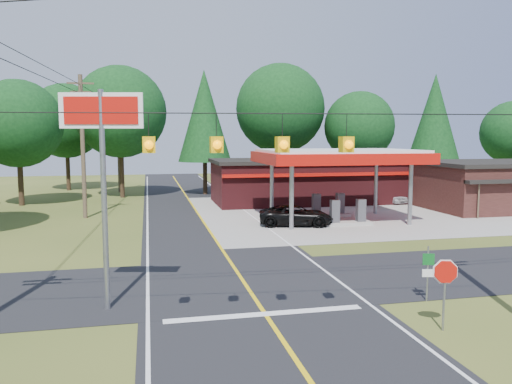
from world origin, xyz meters
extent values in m
plane|color=#40501C|center=(0.00, 0.00, 0.00)|extent=(120.00, 120.00, 0.00)
cube|color=black|center=(0.00, 0.00, 0.01)|extent=(8.00, 120.00, 0.02)
cube|color=black|center=(0.00, 0.00, 0.01)|extent=(70.00, 7.00, 0.02)
cube|color=yellow|center=(0.00, 0.00, 0.03)|extent=(0.15, 110.00, 0.00)
cylinder|color=gray|center=(5.00, 10.50, 2.10)|extent=(0.28, 0.28, 4.20)
cylinder|color=gray|center=(5.00, 15.50, 2.10)|extent=(0.28, 0.28, 4.20)
cylinder|color=gray|center=(13.00, 10.50, 2.10)|extent=(0.28, 0.28, 4.20)
cylinder|color=gray|center=(13.00, 15.50, 2.10)|extent=(0.28, 0.28, 4.20)
cube|color=#B91109|center=(9.00, 13.00, 4.35)|extent=(10.60, 7.40, 0.70)
cube|color=white|center=(9.00, 13.00, 4.75)|extent=(10.00, 7.00, 0.25)
cube|color=#9E9B93|center=(9.00, 11.20, 0.13)|extent=(3.20, 0.90, 0.22)
cube|color=#3F3F44|center=(8.10, 11.20, 0.95)|extent=(0.55, 0.45, 1.50)
cube|color=#3F3F44|center=(9.90, 11.20, 0.95)|extent=(0.55, 0.45, 1.50)
cube|color=#9E9B93|center=(9.00, 14.80, 0.13)|extent=(3.20, 0.90, 0.22)
cube|color=#3F3F44|center=(8.10, 14.80, 0.95)|extent=(0.55, 0.45, 1.50)
cube|color=#3F3F44|center=(9.90, 14.80, 0.95)|extent=(0.55, 0.45, 1.50)
cube|color=#4B1519|center=(10.00, 23.00, 1.75)|extent=(16.00, 7.00, 3.50)
cube|color=black|center=(10.00, 23.00, 3.65)|extent=(16.40, 7.40, 0.30)
cube|color=#B91109|center=(10.00, 19.40, 2.70)|extent=(16.00, 0.50, 0.25)
cylinder|color=#473828|center=(-8.00, 18.00, 5.00)|extent=(0.30, 0.30, 10.00)
cube|color=#473828|center=(-8.00, 18.00, 9.40)|extent=(1.80, 0.12, 0.12)
cube|color=#473828|center=(-8.00, 18.00, 8.80)|extent=(1.40, 0.12, 0.12)
cylinder|color=#473828|center=(-6.50, 35.00, 4.75)|extent=(0.30, 0.30, 9.50)
cube|color=#CEA30A|center=(-3.55, -5.70, 5.50)|extent=(0.32, 0.32, 0.42)
cube|color=#CEA30A|center=(-1.85, -5.90, 5.50)|extent=(0.32, 0.32, 0.42)
cube|color=#CEA30A|center=(-0.15, -6.10, 5.50)|extent=(0.32, 0.32, 0.42)
cube|color=#CEA30A|center=(1.55, -6.30, 5.50)|extent=(0.32, 0.32, 0.42)
cylinder|color=#332316|center=(-14.00, 26.00, 1.98)|extent=(0.44, 0.44, 3.96)
sphere|color=black|center=(-14.00, 26.00, 6.82)|extent=(7.26, 7.26, 7.26)
cylinder|color=#332316|center=(-6.00, 30.00, 2.34)|extent=(0.44, 0.44, 4.68)
sphere|color=black|center=(-6.00, 30.00, 8.06)|extent=(8.58, 8.58, 8.58)
cylinder|color=#332316|center=(2.00, 31.00, 2.16)|extent=(0.44, 0.44, 4.32)
cone|color=black|center=(2.00, 31.00, 7.80)|extent=(5.28, 5.28, 9.00)
cylinder|color=#332316|center=(10.00, 32.00, 2.52)|extent=(0.44, 0.44, 5.04)
sphere|color=black|center=(10.00, 32.00, 8.68)|extent=(9.24, 9.24, 9.24)
cylinder|color=#332316|center=(18.00, 30.00, 1.98)|extent=(0.44, 0.44, 3.96)
sphere|color=black|center=(18.00, 30.00, 6.82)|extent=(7.26, 7.26, 7.26)
cylinder|color=#332316|center=(26.00, 29.00, 2.16)|extent=(0.44, 0.44, 4.32)
cone|color=black|center=(26.00, 29.00, 7.80)|extent=(5.28, 5.28, 9.00)
cylinder|color=#332316|center=(34.00, 27.00, 1.80)|extent=(0.44, 0.44, 3.60)
cylinder|color=#332316|center=(-12.00, 38.00, 2.16)|extent=(0.44, 0.44, 4.32)
sphere|color=black|center=(-12.00, 38.00, 7.44)|extent=(7.92, 7.92, 7.92)
imported|color=black|center=(5.70, 11.83, 0.66)|extent=(5.76, 5.76, 1.32)
imported|color=silver|center=(17.00, 21.00, 0.62)|extent=(4.16, 4.16, 1.25)
cylinder|color=gray|center=(-5.00, -2.00, 3.60)|extent=(0.18, 0.18, 7.20)
cube|color=white|center=(-5.00, -2.00, 6.54)|extent=(2.63, 0.64, 1.13)
cube|color=#B91109|center=(-5.00, -2.05, 6.54)|extent=(2.31, 0.56, 0.87)
cylinder|color=gray|center=(4.83, -6.00, 1.04)|extent=(0.07, 0.07, 2.09)
cylinder|color=gray|center=(5.80, -3.50, 0.98)|extent=(0.06, 0.06, 1.96)
cube|color=#0C591E|center=(5.80, -3.54, 1.51)|extent=(0.39, 0.13, 0.40)
cube|color=white|center=(5.80, -3.54, 1.02)|extent=(0.39, 0.13, 0.27)
camera|label=1|loc=(-3.59, -18.71, 5.69)|focal=35.00mm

